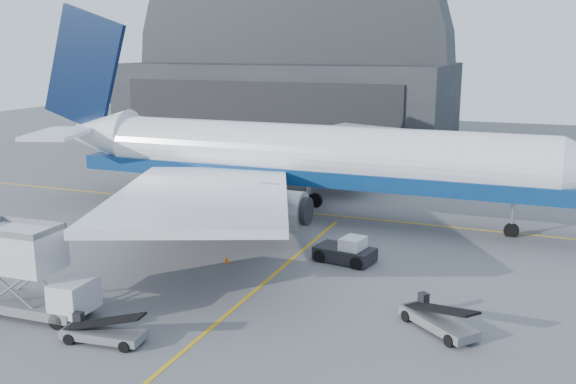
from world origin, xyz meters
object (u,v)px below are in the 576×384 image
at_px(pushback_tug, 346,252).
at_px(belt_loader_a, 103,332).
at_px(catering_truck, 29,273).
at_px(belt_loader_b, 438,320).
at_px(airliner, 295,157).

xyz_separation_m(pushback_tug, belt_loader_a, (-8.00, -16.45, -0.17)).
distance_m(catering_truck, belt_loader_b, 22.33).
bearing_deg(belt_loader_b, airliner, 168.76).
bearing_deg(belt_loader_b, belt_loader_a, -113.68).
relative_size(pushback_tug, belt_loader_a, 0.95).
relative_size(catering_truck, belt_loader_b, 1.54).
relative_size(airliner, catering_truck, 7.57).
bearing_deg(belt_loader_b, pushback_tug, 170.87).
bearing_deg(belt_loader_a, belt_loader_b, 19.84).
bearing_deg(catering_truck, belt_loader_b, 14.10).
bearing_deg(catering_truck, belt_loader_a, -15.93).
height_order(catering_truck, belt_loader_a, catering_truck).
relative_size(catering_truck, pushback_tug, 1.61).
distance_m(belt_loader_a, belt_loader_b, 17.32).
relative_size(airliner, belt_loader_a, 11.63).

